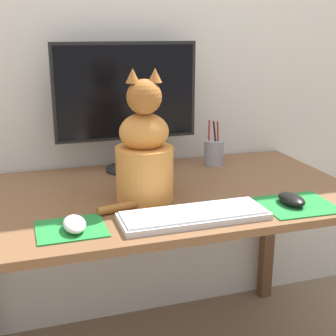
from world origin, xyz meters
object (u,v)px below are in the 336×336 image
at_px(monitor, 126,99).
at_px(computer_mouse_right, 291,199).
at_px(keyboard, 194,215).
at_px(cat, 144,153).
at_px(computer_mouse_left, 74,224).
at_px(pen_cup, 214,152).

distance_m(monitor, computer_mouse_right, 0.70).
distance_m(keyboard, cat, 0.26).
xyz_separation_m(monitor, computer_mouse_left, (-0.26, -0.51, -0.25)).
relative_size(keyboard, pen_cup, 2.38).
distance_m(monitor, computer_mouse_left, 0.63).
height_order(computer_mouse_right, pen_cup, pen_cup).
relative_size(keyboard, computer_mouse_left, 3.86).
height_order(keyboard, computer_mouse_left, computer_mouse_left).
height_order(monitor, pen_cup, monitor).
distance_m(computer_mouse_left, computer_mouse_right, 0.66).
height_order(computer_mouse_left, cat, cat).
height_order(keyboard, pen_cup, pen_cup).
bearing_deg(cat, computer_mouse_right, -17.60).
bearing_deg(keyboard, cat, 114.26).
bearing_deg(computer_mouse_right, pen_cup, 95.98).
relative_size(keyboard, cat, 1.04).
relative_size(computer_mouse_left, computer_mouse_right, 0.99).
bearing_deg(computer_mouse_left, keyboard, -3.57).
bearing_deg(computer_mouse_right, keyboard, -177.69).
relative_size(computer_mouse_left, pen_cup, 0.62).
bearing_deg(pen_cup, computer_mouse_left, -141.53).
height_order(keyboard, computer_mouse_right, computer_mouse_right).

